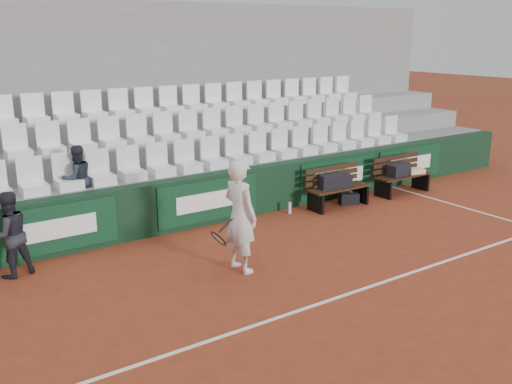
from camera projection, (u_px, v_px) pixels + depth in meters
The scene contains 21 objects.
ground at pixel (351, 293), 8.37m from camera, with size 80.00×80.00×0.00m, color brown.
court_baseline at pixel (351, 293), 8.37m from camera, with size 18.00×0.06×0.01m, color white.
back_barrier at pixel (217, 197), 11.45m from camera, with size 18.00×0.34×1.00m.
grandstand_tier_front at pixel (198, 191), 11.92m from camera, with size 18.00×0.95×1.00m, color gray.
grandstand_tier_mid at pixel (178, 172), 12.61m from camera, with size 18.00×0.95×1.45m, color gray.
grandstand_tier_back at pixel (159, 154), 13.31m from camera, with size 18.00×0.95×1.90m, color #969693.
grandstand_rear_wall at pixel (145, 98), 13.47m from camera, with size 18.00×0.30×4.40m, color gray.
seat_row_front at pixel (202, 154), 11.56m from camera, with size 11.90×0.44×0.63m, color white.
seat_row_mid at pixel (179, 126), 12.19m from camera, with size 11.90×0.44×0.63m, color white.
seat_row_back at pixel (160, 101), 12.83m from camera, with size 11.90×0.44×0.63m, color white.
bench_left at pixel (338, 197), 12.47m from camera, with size 1.50×0.56×0.45m, color #361F10.
bench_right at pixel (402, 184), 13.53m from camera, with size 1.50×0.56×0.45m, color #35190F.
sports_bag_left at pixel (335, 181), 12.30m from camera, with size 0.69×0.30×0.30m, color black.
sports_bag_right at pixel (399, 170), 13.38m from camera, with size 0.59×0.27×0.27m, color black.
towel at pixel (415, 171), 13.62m from camera, with size 0.40×0.29×0.11m, color beige.
sports_bag_ground at pixel (349, 198), 12.71m from camera, with size 0.42×0.25×0.25m, color black.
water_bottle_near at pixel (290, 208), 12.03m from camera, with size 0.07×0.07×0.24m, color silver.
water_bottle_far at pixel (351, 197), 12.78m from camera, with size 0.07×0.07×0.26m, color silver.
tennis_player at pixel (240, 216), 8.95m from camera, with size 0.76×0.73×1.83m.
ball_kid at pixel (9, 234), 8.80m from camera, with size 0.67×0.52×1.37m, color #21212A.
spectator_c at pixel (75, 154), 10.15m from camera, with size 0.59×0.46×1.22m, color #212632.
Camera 1 is at (-5.47, -5.54, 3.69)m, focal length 40.00 mm.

